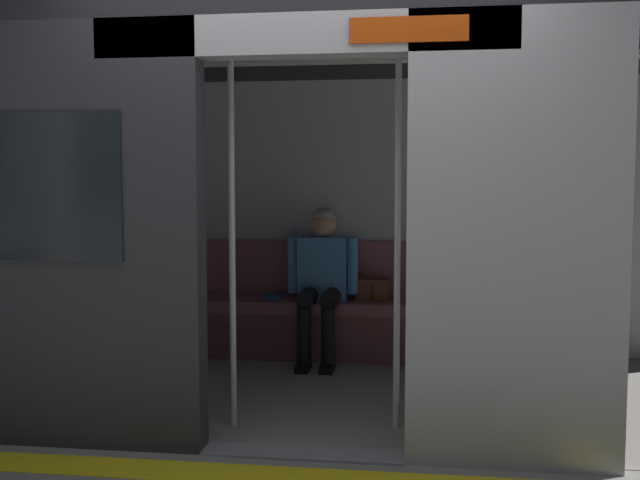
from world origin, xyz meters
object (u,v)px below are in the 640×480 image
Objects in this scene: handbag at (373,289)px; grab_pole_far at (397,236)px; bench_seat at (344,315)px; grab_pole_door at (232,235)px; person_seated at (322,274)px; train_car at (318,161)px; book at (273,296)px.

grab_pole_far is at bearing 98.25° from handbag.
bench_seat is 1.89m from grab_pole_door.
grab_pole_door is (0.46, 1.68, 0.74)m from bench_seat.
person_seated reaches higher than bench_seat.
person_seated is (0.09, -0.88, -0.85)m from train_car.
train_car is at bearing 73.47° from handbag.
grab_pole_door is at bearing 79.84° from person_seated.
bench_seat is 0.37m from person_seated.
person_seated is 1.70m from grab_pole_door.
bench_seat is 0.30m from handbag.
train_car is 0.94m from grab_pole_door.
train_car is 0.95m from grab_pole_far.
book is (0.58, -0.07, 0.12)m from bench_seat.
handbag is at bearing -162.43° from person_seated.
grab_pole_door reaches higher than handbag.
book is 1.86m from grab_pole_door.
train_car is 1.50m from bench_seat.
handbag is at bearing 177.11° from book.
grab_pole_door reaches higher than bench_seat.
book is at bearing -57.83° from grab_pole_far.
train_car is at bearing 113.35° from book.
train_car is at bearing 85.28° from bench_seat.
book reaches higher than bench_seat.
handbag is at bearing -106.53° from train_car.
handbag is (-0.39, -0.12, -0.13)m from person_seated.
book is (0.80, 0.00, -0.07)m from handbag.
bench_seat is 11.04× the size of handbag.
person_seated is 5.41× the size of book.
grab_pole_far is (-0.92, -0.10, 0.00)m from grab_pole_door.
bench_seat is 1.81m from grab_pole_far.
grab_pole_door and grab_pole_far have the same top height.
handbag is 0.12× the size of grab_pole_door.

